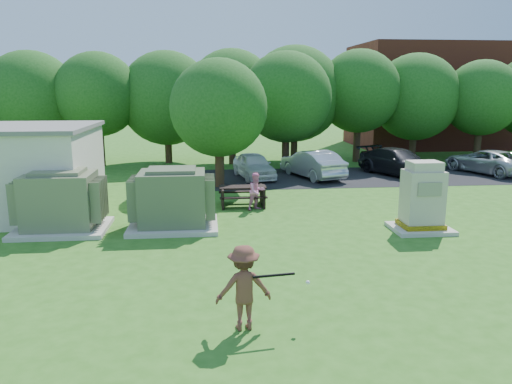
{
  "coord_description": "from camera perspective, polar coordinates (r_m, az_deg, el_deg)",
  "views": [
    {
      "loc": [
        -1.64,
        -12.23,
        4.77
      ],
      "look_at": [
        0.0,
        4.0,
        1.3
      ],
      "focal_mm": 35.0,
      "sensor_mm": 36.0,
      "label": 1
    }
  ],
  "objects": [
    {
      "name": "batter",
      "position": [
        10.04,
        -1.42,
        -10.86
      ],
      "size": [
        1.18,
        0.75,
        1.73
      ],
      "primitive_type": "imported",
      "rotation": [
        0.0,
        0.0,
        3.24
      ],
      "color": "brown",
      "rests_on": "ground"
    },
    {
      "name": "parking_strip",
      "position": [
        27.55,
        12.61,
        1.76
      ],
      "size": [
        20.0,
        6.0,
        0.01
      ],
      "primitive_type": "cube",
      "color": "#232326",
      "rests_on": "ground"
    },
    {
      "name": "person_at_picnic",
      "position": [
        19.49,
        0.05,
        0.07
      ],
      "size": [
        0.9,
        0.84,
        1.48
      ],
      "primitive_type": "imported",
      "rotation": [
        0.0,
        0.0,
        0.52
      ],
      "color": "pink",
      "rests_on": "ground"
    },
    {
      "name": "generator_cabinet",
      "position": [
        17.51,
        18.46,
        -0.95
      ],
      "size": [
        1.93,
        1.58,
        2.35
      ],
      "color": "beige",
      "rests_on": "ground"
    },
    {
      "name": "car_silver_a",
      "position": [
        26.63,
        6.45,
        3.21
      ],
      "size": [
        2.94,
        4.72,
        1.47
      ],
      "primitive_type": "imported",
      "rotation": [
        0.0,
        0.0,
        3.48
      ],
      "color": "silver",
      "rests_on": "ground"
    },
    {
      "name": "brick_building",
      "position": [
        43.87,
        21.18,
        10.2
      ],
      "size": [
        15.0,
        8.0,
        8.0
      ],
      "primitive_type": "cube",
      "color": "maroon",
      "rests_on": "ground"
    },
    {
      "name": "person_by_generator",
      "position": [
        17.38,
        17.94,
        -1.35
      ],
      "size": [
        0.68,
        0.45,
        1.86
      ],
      "primitive_type": "imported",
      "rotation": [
        0.0,
        0.0,
        3.13
      ],
      "color": "#222227",
      "rests_on": "ground"
    },
    {
      "name": "ground",
      "position": [
        13.22,
        1.76,
        -9.13
      ],
      "size": [
        120.0,
        120.0,
        0.0
      ],
      "primitive_type": "plane",
      "color": "#2D6619",
      "rests_on": "ground"
    },
    {
      "name": "transformer_left",
      "position": [
        17.83,
        -21.45,
        -1.14
      ],
      "size": [
        3.0,
        2.4,
        2.07
      ],
      "color": "beige",
      "rests_on": "ground"
    },
    {
      "name": "tree_row",
      "position": [
        30.92,
        0.54,
        10.86
      ],
      "size": [
        41.3,
        13.3,
        7.3
      ],
      "color": "#47301E",
      "rests_on": "ground"
    },
    {
      "name": "picnic_table",
      "position": [
        20.2,
        -1.55,
        -0.19
      ],
      "size": [
        1.89,
        1.42,
        0.81
      ],
      "color": "black",
      "rests_on": "ground"
    },
    {
      "name": "transformer_right",
      "position": [
        17.19,
        -9.5,
        -0.93
      ],
      "size": [
        3.0,
        2.4,
        2.07
      ],
      "color": "beige",
      "rests_on": "ground"
    },
    {
      "name": "batting_equipment",
      "position": [
        9.97,
        2.13,
        -9.62
      ],
      "size": [
        1.37,
        0.32,
        0.33
      ],
      "color": "black",
      "rests_on": "ground"
    },
    {
      "name": "car_silver_b",
      "position": [
        30.75,
        24.82,
        3.22
      ],
      "size": [
        3.77,
        5.22,
        1.32
      ],
      "primitive_type": "imported",
      "rotation": [
        0.0,
        0.0,
        3.51
      ],
      "color": "silver",
      "rests_on": "ground"
    },
    {
      "name": "car_white",
      "position": [
        26.35,
        -0.24,
        3.05
      ],
      "size": [
        2.28,
        4.14,
        1.33
      ],
      "primitive_type": "imported",
      "rotation": [
        0.0,
        0.0,
        0.19
      ],
      "color": "white",
      "rests_on": "ground"
    },
    {
      "name": "car_dark",
      "position": [
        28.27,
        15.96,
        3.31
      ],
      "size": [
        3.92,
        5.36,
        1.44
      ],
      "primitive_type": "imported",
      "rotation": [
        0.0,
        0.0,
        0.43
      ],
      "color": "black",
      "rests_on": "ground"
    }
  ]
}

